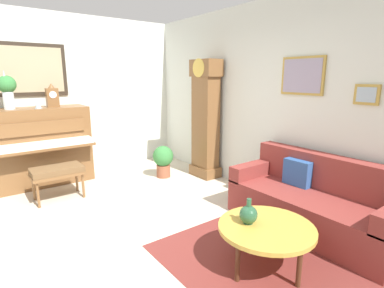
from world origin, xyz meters
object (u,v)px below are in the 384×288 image
Objects in this scene: piano at (43,146)px; grandfather_clock at (205,122)px; green_jug at (248,214)px; piano_bench at (57,172)px; teacup at (38,107)px; flower_vase at (7,88)px; potted_plant at (163,159)px; couch at (314,202)px; coffee_table at (266,229)px; mantel_clock at (52,96)px.

grandfather_clock is at bearing 61.55° from piano.
green_jug is (3.53, 1.05, -0.14)m from piano.
teacup is (-0.73, -0.02, 0.88)m from piano_bench.
teacup is (0.10, 0.37, -0.29)m from flower_vase.
flower_vase reaches higher than potted_plant.
flower_vase is at bearing -143.82° from couch.
potted_plant is at bearing -170.36° from couch.
potted_plant is (-2.61, -0.44, 0.01)m from couch.
teacup is at bearing 74.83° from flower_vase.
coffee_table is at bearing 17.39° from piano.
flower_vase is (-0.00, -0.61, 0.14)m from mantel_clock.
mantel_clock is at bearing 89.95° from flower_vase.
mantel_clock is 3.28× the size of teacup.
potted_plant is at bearing 59.32° from mantel_clock.
green_jug is 2.72m from potted_plant.
potted_plant is (0.80, 1.75, -0.96)m from teacup.
couch is at bearing 31.83° from piano.
grandfather_clock is 3.62× the size of potted_plant.
flower_vase reaches higher than green_jug.
couch is 3.39× the size of potted_plant.
piano_bench is at bearing -158.09° from coffee_table.
teacup is 0.21× the size of potted_plant.
coffee_table is 2.32× the size of mantel_clock.
coffee_table is (2.83, 1.14, -0.03)m from piano_bench.
mantel_clock is 1.58× the size of green_jug.
mantel_clock is at bearing -166.75° from green_jug.
coffee_table is 0.20m from green_jug.
green_jug is (3.53, 0.83, -0.93)m from mantel_clock.
piano is at bearing -163.39° from green_jug.
piano_bench is 0.37× the size of couch.
coffee_table is at bearing -12.01° from potted_plant.
piano_bench is 1.84× the size of mantel_clock.
teacup is at bearing -116.35° from grandfather_clock.
piano reaches higher than potted_plant.
piano is 3.79× the size of mantel_clock.
couch is 4.17m from teacup.
green_jug reaches higher than potted_plant.
teacup reaches higher than piano_bench.
flower_vase is at bearing -105.17° from teacup.
flower_vase is 3.96m from green_jug.
grandfather_clock is 2.74m from coffee_table.
grandfather_clock is 2.31× the size of coffee_table.
piano is 2.57× the size of potted_plant.
coffee_table is 4.15m from flower_vase.
teacup is (0.10, -0.01, 0.65)m from piano.
flower_vase is at bearing -112.94° from potted_plant.
mantel_clock is 2.08m from potted_plant.
piano_bench is 1.21× the size of flower_vase.
potted_plant is at bearing 167.99° from coffee_table.
coffee_table is at bearing -81.50° from couch.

